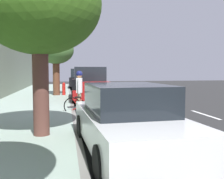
% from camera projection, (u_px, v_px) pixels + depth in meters
% --- Properties ---
extents(ground, '(57.40, 57.40, 0.00)m').
position_uv_depth(ground, '(111.00, 104.00, 14.19)').
color(ground, '#2A2A2A').
extents(sidewalk, '(3.95, 35.87, 0.15)m').
position_uv_depth(sidewalk, '(31.00, 104.00, 13.46)').
color(sidewalk, '#98ADA1').
rests_on(sidewalk, ground).
extents(curb_edge, '(0.16, 35.87, 0.15)m').
position_uv_depth(curb_edge, '(72.00, 103.00, 13.82)').
color(curb_edge, gray).
rests_on(curb_edge, ground).
extents(lane_stripe_centre, '(0.14, 35.80, 0.01)m').
position_uv_depth(lane_stripe_centre, '(166.00, 102.00, 14.78)').
color(lane_stripe_centre, white).
rests_on(lane_stripe_centre, ground).
extents(lane_stripe_bike_edge, '(0.12, 35.87, 0.01)m').
position_uv_depth(lane_stripe_bike_edge, '(99.00, 104.00, 14.08)').
color(lane_stripe_bike_edge, white).
rests_on(lane_stripe_bike_edge, ground).
extents(parked_pickup_black_nearest, '(2.27, 5.41, 1.95)m').
position_uv_depth(parked_pickup_black_nearest, '(80.00, 79.00, 25.94)').
color(parked_pickup_black_nearest, black).
rests_on(parked_pickup_black_nearest, ground).
extents(parked_suv_red_second, '(2.04, 4.74, 1.99)m').
position_uv_depth(parked_suv_red_second, '(89.00, 84.00, 15.17)').
color(parked_suv_red_second, maroon).
rests_on(parked_suv_red_second, ground).
extents(parked_sedan_white_mid, '(2.02, 4.49, 1.52)m').
position_uv_depth(parked_sedan_white_mid, '(127.00, 120.00, 5.56)').
color(parked_sedan_white_mid, white).
rests_on(parked_sedan_white_mid, ground).
extents(bicycle_at_curb, '(1.72, 0.55, 0.77)m').
position_uv_depth(bicycle_at_curb, '(85.00, 106.00, 10.60)').
color(bicycle_at_curb, black).
rests_on(bicycle_at_curb, ground).
extents(cyclist_with_backpack, '(0.45, 0.62, 1.79)m').
position_uv_depth(cyclist_with_backpack, '(79.00, 87.00, 10.95)').
color(cyclist_with_backpack, '#C6B284').
rests_on(cyclist_with_backpack, ground).
extents(street_tree_near_cyclist, '(2.36, 2.36, 3.93)m').
position_uv_depth(street_tree_near_cyclist, '(56.00, 51.00, 17.34)').
color(street_tree_near_cyclist, brown).
rests_on(street_tree_near_cyclist, sidewalk).
extents(street_tree_mid_block, '(3.13, 3.13, 4.59)m').
position_uv_depth(street_tree_mid_block, '(39.00, 5.00, 6.51)').
color(street_tree_mid_block, brown).
rests_on(street_tree_mid_block, sidewalk).
extents(fire_hydrant, '(0.22, 0.22, 0.84)m').
position_uv_depth(fire_hydrant, '(64.00, 89.00, 17.61)').
color(fire_hydrant, red).
rests_on(fire_hydrant, sidewalk).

